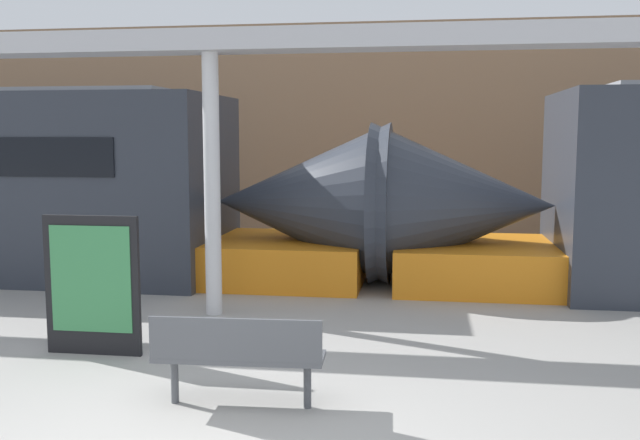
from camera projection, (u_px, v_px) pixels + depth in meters
station_wall at (357, 132)px, 16.57m from camera, size 56.00×0.20×5.00m
bench_near at (238, 352)px, 6.29m from camera, size 1.54×0.51×0.85m
poster_board at (92, 285)px, 7.84m from camera, size 1.09×0.07×1.55m
support_column_near at (212, 186)px, 9.54m from camera, size 0.22×0.22×3.50m
canopy_beam at (210, 42)px, 9.31m from camera, size 28.00×0.60×0.28m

